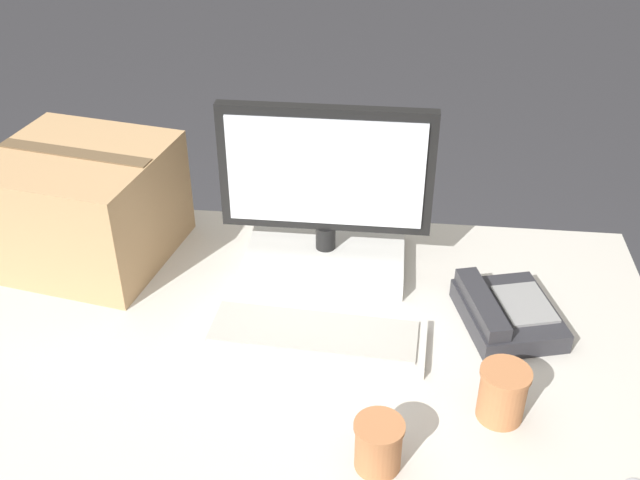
{
  "coord_description": "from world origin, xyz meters",
  "views": [
    {
      "loc": [
        0.34,
        -1.13,
        1.73
      ],
      "look_at": [
        0.21,
        0.12,
        0.91
      ],
      "focal_mm": 42.0,
      "sensor_mm": 36.0,
      "label": 1
    }
  ],
  "objects": [
    {
      "name": "office_desk",
      "position": [
        0.0,
        0.0,
        0.38
      ],
      "size": [
        1.8,
        0.9,
        0.76
      ],
      "color": "beige",
      "rests_on": "ground_plane"
    },
    {
      "name": "monitor",
      "position": [
        0.2,
        0.25,
        0.89
      ],
      "size": [
        0.45,
        0.25,
        0.38
      ],
      "color": "white",
      "rests_on": "office_desk"
    },
    {
      "name": "keyboard",
      "position": [
        0.21,
        -0.02,
        0.77
      ],
      "size": [
        0.45,
        0.17,
        0.03
      ],
      "rotation": [
        0.0,
        0.0,
        -0.06
      ],
      "color": "beige",
      "rests_on": "office_desk"
    },
    {
      "name": "desk_phone",
      "position": [
        0.58,
        0.08,
        0.79
      ],
      "size": [
        0.23,
        0.26,
        0.07
      ],
      "rotation": [
        0.0,
        0.0,
        0.27
      ],
      "color": "#2D2D33",
      "rests_on": "office_desk"
    },
    {
      "name": "paper_cup_left",
      "position": [
        0.35,
        -0.31,
        0.81
      ],
      "size": [
        0.08,
        0.08,
        0.09
      ],
      "color": "#BC7547",
      "rests_on": "office_desk"
    },
    {
      "name": "paper_cup_right",
      "position": [
        0.55,
        -0.18,
        0.81
      ],
      "size": [
        0.09,
        0.09,
        0.1
      ],
      "color": "#BC7547",
      "rests_on": "office_desk"
    },
    {
      "name": "cardboard_box",
      "position": [
        -0.34,
        0.24,
        0.89
      ],
      "size": [
        0.42,
        0.4,
        0.26
      ],
      "rotation": [
        0.0,
        0.0,
        -0.18
      ],
      "color": "tan",
      "rests_on": "office_desk"
    }
  ]
}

